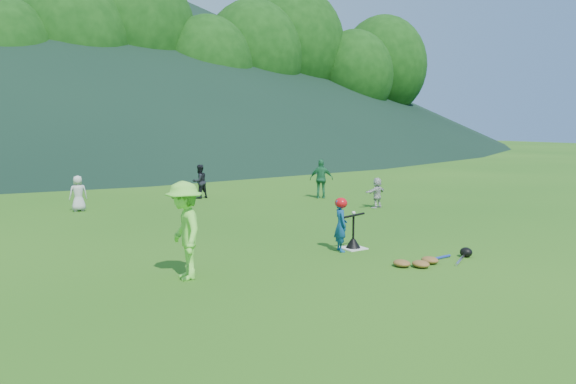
% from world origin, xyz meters
% --- Properties ---
extents(ground, '(120.00, 120.00, 0.00)m').
position_xyz_m(ground, '(0.00, 0.00, 0.00)').
color(ground, '#235A14').
rests_on(ground, ground).
extents(home_plate, '(0.45, 0.45, 0.02)m').
position_xyz_m(home_plate, '(0.00, 0.00, 0.01)').
color(home_plate, silver).
rests_on(home_plate, ground).
extents(baseball, '(0.08, 0.08, 0.08)m').
position_xyz_m(baseball, '(0.00, 0.00, 0.74)').
color(baseball, white).
rests_on(baseball, batting_tee).
extents(batter_child, '(0.36, 0.45, 1.05)m').
position_xyz_m(batter_child, '(-0.36, -0.05, 0.53)').
color(batter_child, navy).
rests_on(batter_child, ground).
extents(adult_coach, '(0.76, 1.13, 1.62)m').
position_xyz_m(adult_coach, '(-3.73, -0.27, 0.81)').
color(adult_coach, '#77E643').
rests_on(adult_coach, ground).
extents(fielder_a, '(0.52, 0.35, 1.04)m').
position_xyz_m(fielder_a, '(-3.68, 8.05, 0.52)').
color(fielder_a, '#BDBDBD').
rests_on(fielder_a, ground).
extents(fielder_b, '(0.65, 0.56, 1.15)m').
position_xyz_m(fielder_b, '(0.39, 8.73, 0.57)').
color(fielder_b, black).
rests_on(fielder_b, ground).
extents(fielder_c, '(0.82, 0.70, 1.32)m').
position_xyz_m(fielder_c, '(3.89, 6.57, 0.66)').
color(fielder_c, '#217042').
rests_on(fielder_c, ground).
extents(fielder_d, '(0.89, 0.45, 0.91)m').
position_xyz_m(fielder_d, '(4.06, 3.94, 0.46)').
color(fielder_d, '#BCBCBC').
rests_on(fielder_d, ground).
extents(batting_tee, '(0.30, 0.30, 0.68)m').
position_xyz_m(batting_tee, '(0.00, 0.00, 0.13)').
color(batting_tee, black).
rests_on(batting_tee, home_plate).
extents(batter_gear, '(0.73, 0.26, 0.41)m').
position_xyz_m(batter_gear, '(-0.34, -0.05, 0.95)').
color(batter_gear, red).
rests_on(batter_gear, ground).
extents(equipment_pile, '(1.80, 0.70, 0.19)m').
position_xyz_m(equipment_pile, '(0.43, -1.71, 0.07)').
color(equipment_pile, olive).
rests_on(equipment_pile, ground).
extents(outfield_fence, '(70.07, 0.08, 1.33)m').
position_xyz_m(outfield_fence, '(0.00, 28.00, 0.70)').
color(outfield_fence, gray).
rests_on(outfield_fence, ground).
extents(tree_line, '(70.04, 11.40, 14.82)m').
position_xyz_m(tree_line, '(0.20, 33.83, 8.21)').
color(tree_line, '#382314').
rests_on(tree_line, ground).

